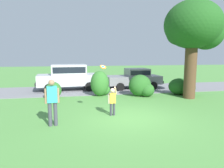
{
  "coord_description": "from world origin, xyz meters",
  "views": [
    {
      "loc": [
        -2.32,
        -8.02,
        2.65
      ],
      "look_at": [
        -0.35,
        2.5,
        1.1
      ],
      "focal_mm": 32.72,
      "sensor_mm": 36.0,
      "label": 1
    }
  ],
  "objects_px": {
    "parked_sedan": "(134,78)",
    "adult_onlooker": "(52,100)",
    "frisbee": "(103,67)",
    "parked_suv": "(69,76)",
    "child_thrower": "(112,99)",
    "oak_tree_large": "(194,28)"
  },
  "relations": [
    {
      "from": "oak_tree_large",
      "to": "adult_onlooker",
      "type": "height_order",
      "value": "oak_tree_large"
    },
    {
      "from": "child_thrower",
      "to": "adult_onlooker",
      "type": "relative_size",
      "value": 0.74
    },
    {
      "from": "parked_sedan",
      "to": "frisbee",
      "type": "xyz_separation_m",
      "value": [
        -3.41,
        -6.56,
        1.27
      ]
    },
    {
      "from": "parked_sedan",
      "to": "frisbee",
      "type": "distance_m",
      "value": 7.51
    },
    {
      "from": "parked_sedan",
      "to": "parked_suv",
      "type": "bearing_deg",
      "value": 179.86
    },
    {
      "from": "frisbee",
      "to": "child_thrower",
      "type": "bearing_deg",
      "value": -39.59
    },
    {
      "from": "child_thrower",
      "to": "parked_suv",
      "type": "bearing_deg",
      "value": 106.19
    },
    {
      "from": "oak_tree_large",
      "to": "adult_onlooker",
      "type": "relative_size",
      "value": 3.33
    },
    {
      "from": "oak_tree_large",
      "to": "parked_suv",
      "type": "height_order",
      "value": "oak_tree_large"
    },
    {
      "from": "oak_tree_large",
      "to": "child_thrower",
      "type": "xyz_separation_m",
      "value": [
        -5.43,
        -2.74,
        -3.46
      ]
    },
    {
      "from": "adult_onlooker",
      "to": "oak_tree_large",
      "type": "bearing_deg",
      "value": 24.76
    },
    {
      "from": "frisbee",
      "to": "adult_onlooker",
      "type": "distance_m",
      "value": 2.64
    },
    {
      "from": "frisbee",
      "to": "adult_onlooker",
      "type": "relative_size",
      "value": 0.18
    },
    {
      "from": "child_thrower",
      "to": "adult_onlooker",
      "type": "xyz_separation_m",
      "value": [
        -2.43,
        -0.89,
        0.27
      ]
    },
    {
      "from": "child_thrower",
      "to": "parked_sedan",
      "type": "bearing_deg",
      "value": 66.02
    },
    {
      "from": "child_thrower",
      "to": "adult_onlooker",
      "type": "distance_m",
      "value": 2.61
    },
    {
      "from": "parked_sedan",
      "to": "adult_onlooker",
      "type": "xyz_separation_m",
      "value": [
        -5.49,
        -7.75,
        0.13
      ]
    },
    {
      "from": "oak_tree_large",
      "to": "parked_sedan",
      "type": "height_order",
      "value": "oak_tree_large"
    },
    {
      "from": "parked_suv",
      "to": "adult_onlooker",
      "type": "xyz_separation_m",
      "value": [
        -0.44,
        -7.77,
        -0.09
      ]
    },
    {
      "from": "parked_suv",
      "to": "frisbee",
      "type": "distance_m",
      "value": 6.85
    },
    {
      "from": "adult_onlooker",
      "to": "child_thrower",
      "type": "bearing_deg",
      "value": 20.13
    },
    {
      "from": "parked_sedan",
      "to": "adult_onlooker",
      "type": "distance_m",
      "value": 9.5
    }
  ]
}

